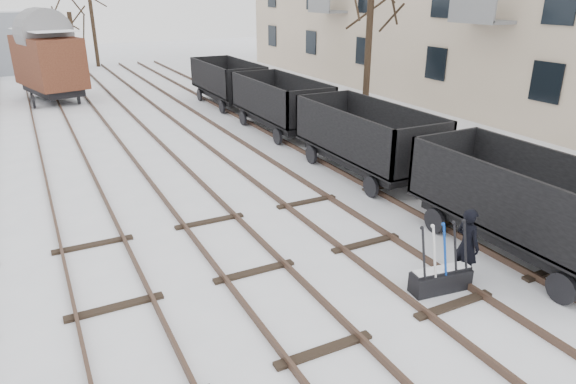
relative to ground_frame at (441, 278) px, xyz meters
name	(u,v)px	position (x,y,z in m)	size (l,w,h in m)	color
ground	(324,351)	(-3.16, -0.59, -0.28)	(120.00, 120.00, 0.00)	white
tracks	(145,148)	(-3.16, 13.09, -0.21)	(13.90, 52.00, 0.16)	black
shed_right	(12,41)	(-7.16, 39.41, 1.96)	(7.00, 6.00, 4.50)	#8C949E
ground_frame	(441,278)	(0.00, 0.00, 0.00)	(1.34, 0.59, 1.49)	black
worker	(467,245)	(0.75, 0.10, 0.55)	(0.61, 0.40, 1.66)	black
freight_wagon_a	(525,219)	(2.84, 0.35, 0.60)	(2.27, 5.68, 2.32)	black
freight_wagon_b	(365,149)	(2.84, 6.75, 0.60)	(2.27, 5.68, 2.32)	black
freight_wagon_c	(280,112)	(2.84, 13.15, 0.60)	(2.27, 5.68, 2.32)	black
freight_wagon_d	(228,89)	(2.84, 19.55, 0.60)	(2.27, 5.68, 2.32)	black
box_van_wagon	(48,60)	(-5.55, 25.14, 1.98)	(3.87, 5.60, 3.89)	black
tree_near	(368,55)	(6.89, 12.50, 2.90)	(0.30, 0.30, 6.37)	black
tree_far_left	(74,47)	(-3.46, 32.25, 1.98)	(0.30, 0.30, 4.52)	black
tree_far_right	(92,15)	(-1.18, 38.88, 3.73)	(0.30, 0.30, 8.02)	black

